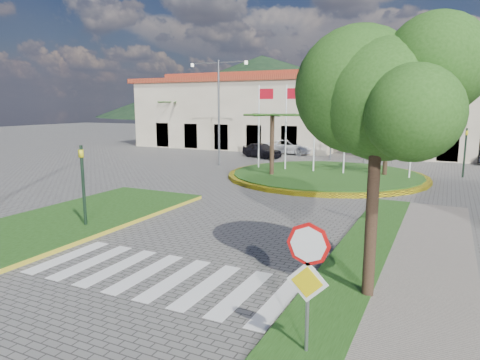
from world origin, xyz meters
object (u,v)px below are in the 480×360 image
at_px(stop_sign, 308,269).
at_px(deciduous_tree, 379,82).
at_px(car_dark_a, 262,150).
at_px(white_van, 289,147).
at_px(roundabout_island, 326,175).

distance_m(stop_sign, deciduous_tree, 4.59).
bearing_deg(car_dark_a, white_van, 7.44).
distance_m(roundabout_island, deciduous_tree, 18.55).
relative_size(roundabout_island, deciduous_tree, 1.87).
height_order(deciduous_tree, white_van, deciduous_tree).
bearing_deg(roundabout_island, deciduous_tree, -72.09).
xyz_separation_m(stop_sign, white_van, (-11.68, 31.87, -1.11)).
bearing_deg(roundabout_island, stop_sign, -76.27).
bearing_deg(deciduous_tree, stop_sign, -101.18).
bearing_deg(stop_sign, deciduous_tree, 78.82).
bearing_deg(car_dark_a, roundabout_island, -110.47).
bearing_deg(car_dark_a, stop_sign, -130.72).
distance_m(stop_sign, car_dark_a, 30.87).
xyz_separation_m(roundabout_island, white_van, (-6.79, 11.83, 0.51)).
xyz_separation_m(deciduous_tree, car_dark_a, (-13.47, 25.00, -4.50)).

